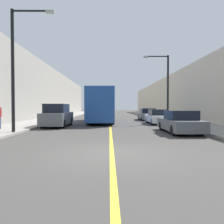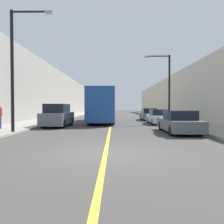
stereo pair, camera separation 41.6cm
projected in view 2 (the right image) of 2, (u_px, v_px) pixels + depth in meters
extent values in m
plane|color=#3F3D3A|center=(105.00, 154.00, 7.91)|extent=(200.00, 200.00, 0.00)
cube|color=gray|center=(68.00, 116.00, 37.98)|extent=(3.81, 72.00, 0.13)
cube|color=gray|center=(157.00, 116.00, 37.82)|extent=(3.81, 72.00, 0.13)
cube|color=gray|center=(46.00, 93.00, 37.92)|extent=(4.00, 72.00, 8.22)
cube|color=beige|center=(179.00, 97.00, 37.70)|extent=(4.00, 72.00, 6.82)
cube|color=gold|center=(112.00, 116.00, 37.90)|extent=(0.16, 72.00, 0.01)
cube|color=#1E4793|center=(103.00, 105.00, 24.17)|extent=(2.59, 11.29, 3.19)
cube|color=black|center=(100.00, 98.00, 18.54)|extent=(2.21, 0.04, 1.44)
cylinder|color=black|center=(91.00, 120.00, 20.72)|extent=(0.57, 0.96, 0.96)
cylinder|color=black|center=(112.00, 120.00, 20.69)|extent=(0.57, 0.96, 0.96)
cylinder|color=black|center=(97.00, 116.00, 27.71)|extent=(0.57, 0.96, 0.96)
cylinder|color=black|center=(112.00, 116.00, 27.69)|extent=(0.57, 0.96, 0.96)
cube|color=#51565B|center=(58.00, 118.00, 18.81)|extent=(1.88, 4.95, 0.99)
cube|color=black|center=(57.00, 108.00, 18.54)|extent=(1.66, 2.72, 0.74)
cube|color=black|center=(50.00, 118.00, 16.36)|extent=(1.60, 0.04, 0.45)
cylinder|color=black|center=(44.00, 124.00, 17.29)|extent=(0.41, 0.68, 0.68)
cylinder|color=black|center=(62.00, 124.00, 17.28)|extent=(0.41, 0.68, 0.68)
cylinder|color=black|center=(54.00, 121.00, 20.36)|extent=(0.41, 0.68, 0.68)
cylinder|color=black|center=(70.00, 121.00, 20.35)|extent=(0.41, 0.68, 0.68)
cube|color=#51565B|center=(179.00, 125.00, 14.22)|extent=(1.90, 4.75, 0.69)
cube|color=black|center=(180.00, 115.00, 13.97)|extent=(1.67, 2.14, 0.58)
cube|color=black|center=(191.00, 126.00, 11.87)|extent=(1.61, 0.04, 0.31)
cylinder|color=black|center=(173.00, 130.00, 12.76)|extent=(0.42, 0.62, 0.62)
cylinder|color=black|center=(199.00, 131.00, 12.75)|extent=(0.42, 0.62, 0.62)
cylinder|color=black|center=(162.00, 126.00, 15.71)|extent=(0.42, 0.62, 0.62)
cylinder|color=black|center=(183.00, 126.00, 15.69)|extent=(0.42, 0.62, 0.62)
cube|color=silver|center=(158.00, 119.00, 21.69)|extent=(1.76, 4.67, 0.68)
cube|color=black|center=(159.00, 112.00, 21.44)|extent=(1.54, 2.10, 0.57)
cube|color=black|center=(164.00, 119.00, 19.38)|extent=(1.49, 0.04, 0.30)
cylinder|color=black|center=(154.00, 122.00, 20.25)|extent=(0.39, 0.62, 0.62)
cylinder|color=black|center=(169.00, 122.00, 20.24)|extent=(0.39, 0.62, 0.62)
cylinder|color=black|center=(149.00, 120.00, 23.15)|extent=(0.39, 0.62, 0.62)
cylinder|color=black|center=(162.00, 120.00, 23.14)|extent=(0.39, 0.62, 0.62)
cube|color=#51565B|center=(149.00, 116.00, 27.63)|extent=(1.87, 4.78, 0.71)
cube|color=black|center=(149.00, 111.00, 27.37)|extent=(1.65, 2.15, 0.60)
cube|color=black|center=(152.00, 116.00, 25.27)|extent=(1.59, 0.04, 0.32)
cylinder|color=black|center=(145.00, 118.00, 26.16)|extent=(0.41, 0.62, 0.62)
cylinder|color=black|center=(157.00, 118.00, 26.15)|extent=(0.41, 0.62, 0.62)
cylinder|color=black|center=(142.00, 117.00, 29.12)|extent=(0.41, 0.62, 0.62)
cylinder|color=black|center=(153.00, 117.00, 29.11)|extent=(0.41, 0.62, 0.62)
cylinder|color=black|center=(12.00, 71.00, 13.63)|extent=(0.20, 0.20, 7.58)
cylinder|color=black|center=(30.00, 12.00, 13.53)|extent=(2.34, 0.12, 0.12)
cube|color=#999993|center=(49.00, 12.00, 13.52)|extent=(0.50, 0.24, 0.16)
cylinder|color=black|center=(169.00, 89.00, 22.76)|extent=(0.20, 0.20, 6.94)
cylinder|color=black|center=(158.00, 56.00, 22.69)|extent=(2.34, 0.12, 0.12)
cube|color=#999993|center=(147.00, 57.00, 22.70)|extent=(0.50, 0.24, 0.16)
cylinder|color=navy|center=(0.00, 123.00, 15.57)|extent=(0.18, 0.18, 0.85)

